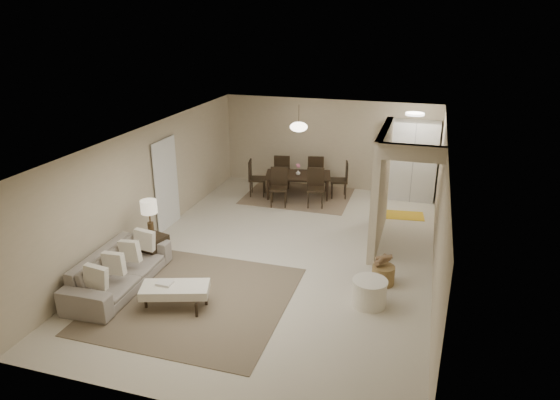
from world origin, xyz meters
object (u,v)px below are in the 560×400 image
(ottoman_bench, at_px, (175,290))
(wicker_basket, at_px, (383,275))
(sofa, at_px, (119,270))
(round_pouf, at_px, (369,293))
(side_table, at_px, (153,249))
(pantry_cabinet, at_px, (413,161))
(dining_table, at_px, (298,186))

(ottoman_bench, distance_m, wicker_basket, 3.75)
(sofa, distance_m, wicker_basket, 4.81)
(round_pouf, bearing_deg, ottoman_bench, -162.05)
(ottoman_bench, bearing_deg, side_table, 113.78)
(ottoman_bench, xyz_separation_m, round_pouf, (3.13, 1.01, -0.09))
(pantry_cabinet, xyz_separation_m, wicker_basket, (-0.23, -4.80, -0.87))
(pantry_cabinet, relative_size, round_pouf, 3.51)
(round_pouf, relative_size, dining_table, 0.34)
(sofa, bearing_deg, pantry_cabinet, -39.05)
(pantry_cabinet, relative_size, ottoman_bench, 1.70)
(round_pouf, bearing_deg, side_table, 175.16)
(wicker_basket, distance_m, dining_table, 4.91)
(ottoman_bench, relative_size, wicker_basket, 2.96)
(wicker_basket, xyz_separation_m, dining_table, (-2.71, 4.09, 0.13))
(dining_table, bearing_deg, wicker_basket, -69.32)
(wicker_basket, bearing_deg, round_pouf, -100.98)
(round_pouf, height_order, wicker_basket, round_pouf)
(side_table, relative_size, dining_table, 0.31)
(round_pouf, xyz_separation_m, wicker_basket, (0.15, 0.79, -0.06))
(pantry_cabinet, relative_size, dining_table, 1.21)
(round_pouf, bearing_deg, sofa, -170.82)
(pantry_cabinet, distance_m, sofa, 7.96)
(pantry_cabinet, bearing_deg, side_table, -132.28)
(pantry_cabinet, xyz_separation_m, dining_table, (-2.95, -0.71, -0.74))
(ottoman_bench, height_order, round_pouf, round_pouf)
(ottoman_bench, bearing_deg, sofa, 148.87)
(ottoman_bench, bearing_deg, pantry_cabinet, 44.00)
(pantry_cabinet, xyz_separation_m, sofa, (-4.80, -6.31, -0.71))
(sofa, relative_size, wicker_basket, 5.60)
(sofa, relative_size, side_table, 4.30)
(ottoman_bench, bearing_deg, round_pouf, -0.04)
(dining_table, bearing_deg, pantry_cabinet, 0.69)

